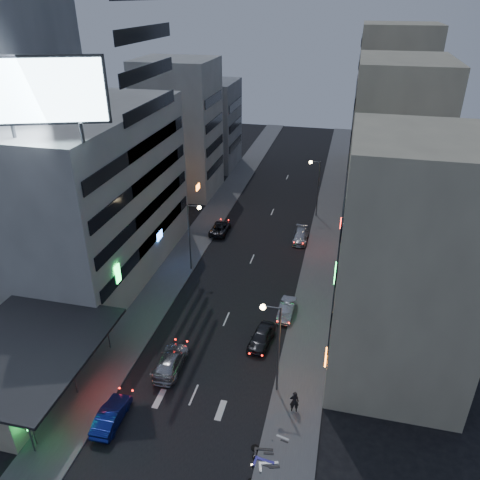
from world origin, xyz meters
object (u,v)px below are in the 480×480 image
(road_car_silver, at_px, (171,361))
(parked_car_left, at_px, (220,228))
(person, at_px, (294,402))
(scooter_silver_b, at_px, (290,434))
(parked_car_right_far, at_px, (300,236))
(scooter_blue, at_px, (276,456))
(scooter_silver_a, at_px, (279,455))
(parked_car_right_near, at_px, (261,337))
(parked_car_right_mid, at_px, (287,309))
(road_car_blue, at_px, (111,415))
(scooter_black_b, at_px, (274,443))

(road_car_silver, bearing_deg, parked_car_left, -85.81)
(person, height_order, scooter_silver_b, person)
(parked_car_right_far, distance_m, person, 28.05)
(parked_car_left, bearing_deg, scooter_silver_b, 113.59)
(scooter_blue, bearing_deg, scooter_silver_a, -52.57)
(parked_car_left, bearing_deg, person, 115.46)
(parked_car_right_near, relative_size, scooter_blue, 2.09)
(parked_car_right_mid, xyz_separation_m, scooter_silver_a, (1.90, -16.42, 0.07))
(road_car_blue, relative_size, scooter_blue, 2.11)
(parked_car_right_far, bearing_deg, scooter_blue, -87.63)
(parked_car_right_far, bearing_deg, person, -85.70)
(parked_car_right_far, bearing_deg, road_car_silver, -108.60)
(road_car_blue, bearing_deg, parked_car_right_mid, -125.51)
(parked_car_left, xyz_separation_m, road_car_blue, (0.60, -31.81, 0.06))
(parked_car_left, distance_m, person, 30.86)
(road_car_silver, xyz_separation_m, person, (10.71, -2.30, 0.33))
(parked_car_right_near, distance_m, scooter_black_b, 11.21)
(parked_car_right_mid, height_order, scooter_silver_a, scooter_silver_a)
(parked_car_right_near, relative_size, person, 2.23)
(parked_car_right_mid, xyz_separation_m, parked_car_right_far, (-0.58, 16.02, -0.01))
(parked_car_right_near, distance_m, road_car_silver, 8.36)
(road_car_silver, height_order, scooter_silver_a, road_car_silver)
(road_car_blue, distance_m, scooter_silver_b, 13.06)
(parked_car_left, xyz_separation_m, scooter_black_b, (12.60, -31.39, 0.07))
(person, bearing_deg, parked_car_right_mid, -88.69)
(person, height_order, scooter_black_b, person)
(scooter_blue, bearing_deg, parked_car_left, 28.18)
(road_car_blue, height_order, person, person)
(parked_car_right_near, relative_size, parked_car_left, 0.91)
(person, bearing_deg, road_car_blue, 7.79)
(parked_car_right_near, height_order, road_car_silver, road_car_silver)
(parked_car_right_mid, height_order, parked_car_left, parked_car_right_mid)
(parked_car_right_mid, xyz_separation_m, person, (2.32, -11.88, 0.41))
(scooter_silver_a, xyz_separation_m, scooter_black_b, (-0.50, 0.88, -0.02))
(scooter_silver_a, bearing_deg, parked_car_right_mid, -9.53)
(scooter_black_b, bearing_deg, parked_car_right_mid, -2.78)
(parked_car_right_near, xyz_separation_m, scooter_silver_b, (3.96, -9.75, -0.12))
(parked_car_right_mid, bearing_deg, scooter_silver_b, -78.66)
(parked_car_right_far, xyz_separation_m, road_car_blue, (-10.02, -31.98, 0.05))
(parked_car_right_near, xyz_separation_m, scooter_silver_a, (3.49, -11.69, 0.01))
(road_car_blue, bearing_deg, scooter_black_b, -179.91)
(road_car_blue, bearing_deg, parked_car_right_far, -109.32)
(scooter_black_b, bearing_deg, person, -21.95)
(person, relative_size, scooter_blue, 0.94)
(person, xyz_separation_m, scooter_blue, (-0.62, -4.66, -0.33))
(person, bearing_deg, scooter_silver_b, 81.56)
(parked_car_right_near, distance_m, scooter_blue, 12.26)
(parked_car_right_mid, bearing_deg, person, -76.94)
(parked_car_right_near, xyz_separation_m, scooter_black_b, (2.99, -10.81, -0.01))
(person, bearing_deg, scooter_black_b, 66.27)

